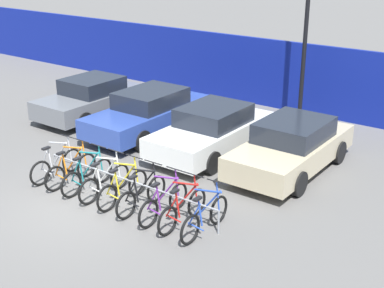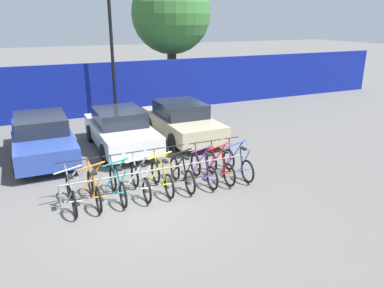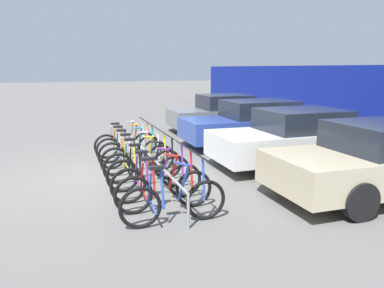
{
  "view_description": "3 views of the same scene",
  "coord_description": "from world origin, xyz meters",
  "views": [
    {
      "loc": [
        8.75,
        -7.65,
        5.9
      ],
      "look_at": [
        1.24,
        2.56,
        0.99
      ],
      "focal_mm": 50.0,
      "sensor_mm": 36.0,
      "label": 1
    },
    {
      "loc": [
        -2.42,
        -8.18,
        4.4
      ],
      "look_at": [
        2.01,
        1.45,
        0.85
      ],
      "focal_mm": 35.0,
      "sensor_mm": 36.0,
      "label": 2
    },
    {
      "loc": [
        8.33,
        -0.96,
        2.38
      ],
      "look_at": [
        0.42,
        1.71,
        0.68
      ],
      "focal_mm": 35.0,
      "sensor_mm": 36.0,
      "label": 3
    }
  ],
  "objects": [
    {
      "name": "bicycle_black",
      "position": [
        1.29,
        0.53,
        0.38
      ],
      "size": [
        0.68,
        1.71,
        1.05
      ],
      "rotation": [
        0.0,
        0.0,
        0.04
      ],
      "color": "black",
      "rests_on": "ground"
    },
    {
      "name": "bicycle_white",
      "position": [
        0.1,
        0.53,
        0.38
      ],
      "size": [
        0.68,
        1.71,
        1.05
      ],
      "rotation": [
        0.0,
        0.0,
        0.05
      ],
      "color": "black",
      "rests_on": "ground"
    },
    {
      "name": "car_white",
      "position": [
        0.59,
        4.41,
        0.69
      ],
      "size": [
        1.91,
        4.24,
        1.4
      ],
      "color": "silver",
      "rests_on": "ground"
    },
    {
      "name": "bicycle_purple",
      "position": [
        1.95,
        0.53,
        0.38
      ],
      "size": [
        0.68,
        1.71,
        1.05
      ],
      "rotation": [
        0.0,
        0.0,
        -0.05
      ],
      "color": "black",
      "rests_on": "ground"
    },
    {
      "name": "bike_rack",
      "position": [
        0.71,
        0.68,
        0.5
      ],
      "size": [
        5.26,
        0.04,
        0.57
      ],
      "color": "gray",
      "rests_on": "ground"
    },
    {
      "name": "bicycle_red",
      "position": [
        2.48,
        0.53,
        0.38
      ],
      "size": [
        0.68,
        1.71,
        1.05
      ],
      "rotation": [
        0.0,
        0.0,
        0.04
      ],
      "color": "black",
      "rests_on": "ground"
    },
    {
      "name": "car_blue",
      "position": [
        -1.99,
        4.64,
        0.69
      ],
      "size": [
        1.91,
        4.57,
        1.4
      ],
      "color": "#2D479E",
      "rests_on": "ground"
    },
    {
      "name": "bicycle_blue",
      "position": [
        3.07,
        0.53,
        0.38
      ],
      "size": [
        0.68,
        1.71,
        1.05
      ],
      "rotation": [
        0.0,
        0.0,
        -0.03
      ],
      "color": "black",
      "rests_on": "ground"
    },
    {
      "name": "bicycle_teal",
      "position": [
        -0.5,
        0.53,
        0.38
      ],
      "size": [
        0.68,
        1.71,
        1.05
      ],
      "rotation": [
        0.0,
        0.0,
        -0.01
      ],
      "color": "black",
      "rests_on": "ground"
    },
    {
      "name": "ground_plane",
      "position": [
        0.0,
        0.0,
        0.0
      ],
      "size": [
        120.0,
        120.0,
        0.0
      ],
      "primitive_type": "plane",
      "color": "#605E5B"
    },
    {
      "name": "car_grey",
      "position": [
        -4.65,
        4.66,
        0.69
      ],
      "size": [
        1.91,
        3.97,
        1.4
      ],
      "color": "slate",
      "rests_on": "ground"
    },
    {
      "name": "bicycle_silver",
      "position": [
        -1.65,
        0.53,
        0.38
      ],
      "size": [
        0.68,
        1.71,
        1.05
      ],
      "rotation": [
        0.0,
        0.0,
        0.02
      ],
      "color": "black",
      "rests_on": "ground"
    },
    {
      "name": "car_beige",
      "position": [
        3.02,
        4.63,
        0.69
      ],
      "size": [
        1.91,
        4.35,
        1.4
      ],
      "color": "#C1B28E",
      "rests_on": "ground"
    },
    {
      "name": "bicycle_orange",
      "position": [
        -1.1,
        0.53,
        0.38
      ],
      "size": [
        0.68,
        1.71,
        1.05
      ],
      "rotation": [
        0.0,
        0.0,
        -0.04
      ],
      "color": "black",
      "rests_on": "ground"
    },
    {
      "name": "bicycle_yellow",
      "position": [
        0.7,
        0.53,
        0.38
      ],
      "size": [
        0.68,
        1.71,
        1.05
      ],
      "rotation": [
        0.0,
        0.0,
        0.07
      ],
      "color": "black",
      "rests_on": "ground"
    }
  ]
}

